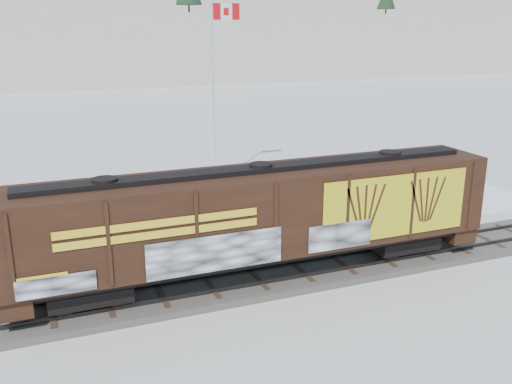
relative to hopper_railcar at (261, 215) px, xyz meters
name	(u,v)px	position (x,y,z in m)	size (l,w,h in m)	color
ground	(256,283)	(-0.21, 0.01, -2.98)	(500.00, 500.00, 0.00)	white
rail_track	(256,280)	(-0.21, 0.01, -2.84)	(50.00, 3.40, 0.43)	#59544C
parking_strip	(204,226)	(-0.21, 7.51, -2.97)	(40.00, 8.00, 0.03)	white
hillside	(52,6)	(-0.26, 139.80, 11.39)	(360.00, 110.00, 93.00)	white
hopper_railcar	(261,215)	(0.00, 0.00, 0.00)	(19.96, 3.06, 4.57)	black
flagpole	(215,119)	(2.93, 15.12, 1.38)	(2.30, 0.90, 11.76)	silver
car_white	(258,214)	(2.30, 6.03, -2.18)	(1.63, 4.67, 1.54)	silver
car_dark	(345,196)	(8.27, 7.33, -2.21)	(2.06, 5.08, 1.47)	black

